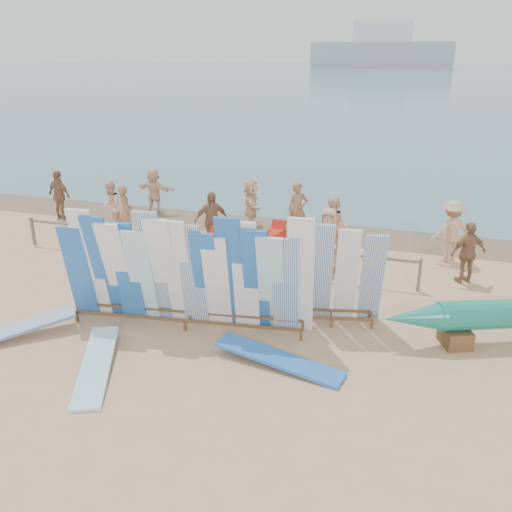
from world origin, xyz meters
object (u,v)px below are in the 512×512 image
(beachgoer_8, at_px, (334,227))
(beach_chair_left, at_px, (258,253))
(flat_board_e, at_px, (13,339))
(beachgoer_2, at_px, (111,206))
(beachgoer_7, at_px, (298,210))
(beachgoer_4, at_px, (212,221))
(beachgoer_9, at_px, (451,231))
(stroller, at_px, (273,244))
(flat_board_d, at_px, (279,365))
(beach_chair_right, at_px, (219,247))
(vendor_table, at_px, (283,291))
(main_surfboard_rack, at_px, (186,276))
(beachgoer_6, at_px, (328,240))
(side_surfboard_rack, at_px, (334,278))
(beachgoer_5, at_px, (251,205))
(beachgoer_10, at_px, (468,253))
(beachgoer_1, at_px, (126,212))
(beachgoer_11, at_px, (154,190))
(flat_board_a, at_px, (97,370))
(beachgoer_extra_1, at_px, (60,195))

(beachgoer_8, bearing_deg, beach_chair_left, -139.53)
(flat_board_e, relative_size, beachgoer_2, 1.58)
(beach_chair_left, height_order, beachgoer_7, beachgoer_7)
(beachgoer_2, bearing_deg, beachgoer_4, 53.62)
(beachgoer_9, height_order, beachgoer_7, beachgoer_9)
(stroller, relative_size, beachgoer_8, 0.61)
(beachgoer_9, xyz_separation_m, beachgoer_7, (-4.83, 0.86, -0.01))
(flat_board_d, height_order, beach_chair_right, beach_chair_right)
(vendor_table, xyz_separation_m, stroller, (-1.14, 3.07, 0.05))
(flat_board_e, bearing_deg, main_surfboard_rack, 71.33)
(beach_chair_right, relative_size, beachgoer_2, 0.52)
(flat_board_d, bearing_deg, flat_board_e, 108.05)
(vendor_table, distance_m, beachgoer_6, 2.70)
(side_surfboard_rack, xyz_separation_m, beachgoer_8, (-0.75, 4.30, -0.21))
(beachgoer_6, bearing_deg, flat_board_d, -91.67)
(stroller, bearing_deg, beachgoer_2, -173.34)
(beachgoer_8, relative_size, beachgoer_7, 1.00)
(vendor_table, height_order, beachgoer_5, beachgoer_5)
(beachgoer_4, xyz_separation_m, beachgoer_2, (-4.06, 0.78, -0.08))
(stroller, distance_m, beachgoer_10, 5.46)
(beachgoer_2, xyz_separation_m, beachgoer_10, (11.57, -1.16, -0.00))
(side_surfboard_rack, bearing_deg, beachgoer_1, 140.20)
(beachgoer_11, bearing_deg, beachgoer_6, 159.06)
(beachgoer_6, height_order, beachgoer_9, beachgoer_9)
(side_surfboard_rack, distance_m, flat_board_e, 7.20)
(flat_board_a, relative_size, stroller, 2.39)
(side_surfboard_rack, height_order, flat_board_d, side_surfboard_rack)
(side_surfboard_rack, bearing_deg, flat_board_a, -153.12)
(stroller, distance_m, beachgoer_8, 1.89)
(flat_board_e, height_order, beach_chair_right, beach_chair_right)
(side_surfboard_rack, height_order, beachgoer_7, side_surfboard_rack)
(beachgoer_6, distance_m, beachgoer_4, 3.85)
(vendor_table, distance_m, beachgoer_10, 5.22)
(main_surfboard_rack, relative_size, flat_board_a, 2.10)
(beachgoer_8, distance_m, beachgoer_5, 3.67)
(main_surfboard_rack, distance_m, beachgoer_extra_1, 10.10)
(flat_board_a, height_order, beachgoer_11, beachgoer_11)
(beachgoer_4, height_order, beachgoer_2, beachgoer_4)
(vendor_table, distance_m, beach_chair_left, 3.07)
(beachgoer_1, height_order, beachgoer_10, beachgoer_1)
(stroller, relative_size, beachgoer_6, 0.61)
(side_surfboard_rack, distance_m, flat_board_a, 5.40)
(side_surfboard_rack, distance_m, beachgoer_7, 6.25)
(flat_board_e, bearing_deg, flat_board_a, 33.01)
(beachgoer_5, bearing_deg, flat_board_e, 143.49)
(beachgoer_8, bearing_deg, vendor_table, -86.38)
(side_surfboard_rack, height_order, beachgoer_4, side_surfboard_rack)
(beachgoer_8, xyz_separation_m, beachgoer_5, (-3.19, 1.80, -0.04))
(vendor_table, xyz_separation_m, beachgoer_extra_1, (-9.74, 4.60, 0.51))
(beach_chair_right, height_order, beachgoer_2, beachgoer_2)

